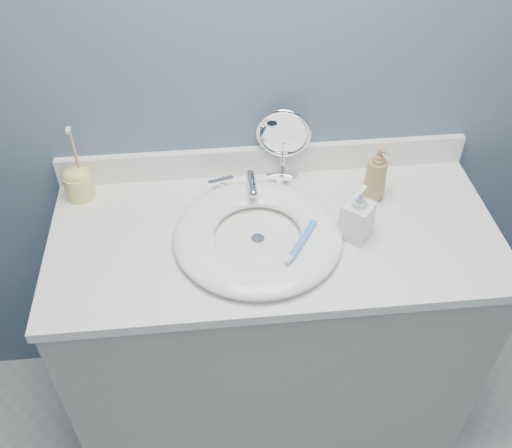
{
  "coord_description": "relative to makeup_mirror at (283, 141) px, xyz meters",
  "views": [
    {
      "loc": [
        -0.16,
        -0.13,
        1.95
      ],
      "look_at": [
        -0.05,
        0.94,
        0.94
      ],
      "focal_mm": 40.0,
      "sensor_mm": 36.0,
      "label": 1
    }
  ],
  "objects": [
    {
      "name": "back_wall",
      "position": [
        -0.05,
        0.04,
        0.19
      ],
      "size": [
        2.2,
        0.02,
        2.4
      ],
      "primitive_type": "cube",
      "color": "slate",
      "rests_on": "ground"
    },
    {
      "name": "vanity_cabinet",
      "position": [
        -0.05,
        -0.24,
        -0.58
      ],
      "size": [
        1.2,
        0.55,
        0.85
      ],
      "primitive_type": "cube",
      "color": "#A6A298",
      "rests_on": "ground"
    },
    {
      "name": "countertop",
      "position": [
        -0.05,
        -0.24,
        -0.14
      ],
      "size": [
        1.22,
        0.57,
        0.03
      ],
      "primitive_type": "cube",
      "color": "white",
      "rests_on": "vanity_cabinet"
    },
    {
      "name": "backsplash",
      "position": [
        -0.05,
        0.03,
        -0.08
      ],
      "size": [
        1.22,
        0.02,
        0.09
      ],
      "primitive_type": "cube",
      "color": "white",
      "rests_on": "countertop"
    },
    {
      "name": "basin",
      "position": [
        -0.1,
        -0.27,
        -0.11
      ],
      "size": [
        0.45,
        0.45,
        0.04
      ],
      "primitive_type": null,
      "color": "white",
      "rests_on": "countertop"
    },
    {
      "name": "drain",
      "position": [
        -0.1,
        -0.27,
        -0.12
      ],
      "size": [
        0.04,
        0.04,
        0.01
      ],
      "primitive_type": "cylinder",
      "color": "silver",
      "rests_on": "countertop"
    },
    {
      "name": "faucet",
      "position": [
        -0.1,
        -0.07,
        -0.1
      ],
      "size": [
        0.25,
        0.13,
        0.07
      ],
      "color": "silver",
      "rests_on": "countertop"
    },
    {
      "name": "makeup_mirror",
      "position": [
        0.0,
        0.0,
        0.0
      ],
      "size": [
        0.16,
        0.09,
        0.23
      ],
      "rotation": [
        0.0,
        0.0,
        -0.19
      ],
      "color": "silver",
      "rests_on": "countertop"
    },
    {
      "name": "soap_bottle_amber",
      "position": [
        0.25,
        -0.12,
        -0.04
      ],
      "size": [
        0.09,
        0.09,
        0.17
      ],
      "primitive_type": "imported",
      "rotation": [
        0.0,
        0.0,
        0.64
      ],
      "color": "#A37F4A",
      "rests_on": "countertop"
    },
    {
      "name": "soap_bottle_clear",
      "position": [
        0.16,
        -0.27,
        -0.05
      ],
      "size": [
        0.1,
        0.11,
        0.16
      ],
      "primitive_type": "imported",
      "rotation": [
        0.0,
        0.0,
        -0.67
      ],
      "color": "silver",
      "rests_on": "countertop"
    },
    {
      "name": "toothbrush_holder",
      "position": [
        -0.59,
        -0.03,
        -0.07
      ],
      "size": [
        0.08,
        0.08,
        0.24
      ],
      "rotation": [
        0.0,
        0.0,
        0.22
      ],
      "color": "#E5DE72",
      "rests_on": "countertop"
    },
    {
      "name": "toothbrush_lying",
      "position": [
        0.0,
        -0.33,
        -0.08
      ],
      "size": [
        0.11,
        0.15,
        0.02
      ],
      "rotation": [
        0.0,
        0.0,
        0.99
      ],
      "color": "#3E8EDD",
      "rests_on": "basin"
    }
  ]
}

